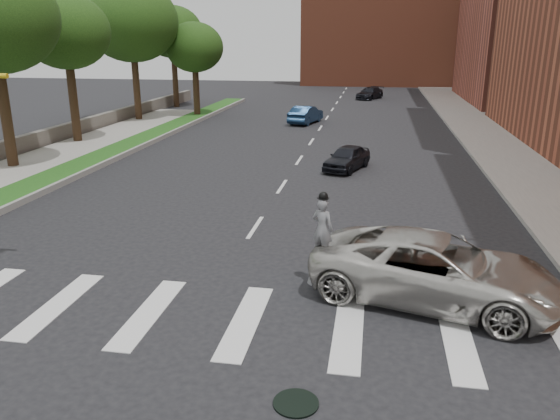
% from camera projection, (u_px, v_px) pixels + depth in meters
% --- Properties ---
extents(ground_plane, '(160.00, 160.00, 0.00)m').
position_uv_depth(ground_plane, '(183.00, 337.00, 12.97)').
color(ground_plane, black).
rests_on(ground_plane, ground).
extents(grass_median, '(2.00, 60.00, 0.25)m').
position_uv_depth(grass_median, '(115.00, 151.00, 33.60)').
color(grass_median, '#1B4A15').
rests_on(grass_median, ground).
extents(median_curb, '(0.20, 60.00, 0.28)m').
position_uv_depth(median_curb, '(131.00, 152.00, 33.42)').
color(median_curb, gray).
rests_on(median_curb, ground).
extents(sidewalk_right, '(5.00, 90.00, 0.18)m').
position_uv_depth(sidewalk_right, '(506.00, 149.00, 34.39)').
color(sidewalk_right, gray).
rests_on(sidewalk_right, ground).
extents(stone_wall, '(0.50, 56.00, 1.10)m').
position_uv_depth(stone_wall, '(50.00, 136.00, 36.25)').
color(stone_wall, '#5C564F').
rests_on(stone_wall, ground).
extents(manhole, '(0.90, 0.90, 0.04)m').
position_uv_depth(manhole, '(296.00, 403.00, 10.60)').
color(manhole, black).
rests_on(manhole, ground).
extents(building_far, '(16.00, 22.00, 20.00)m').
position_uv_depth(building_far, '(553.00, 6.00, 57.10)').
color(building_far, '#A24C3C').
rests_on(building_far, ground).
extents(building_backdrop, '(26.00, 14.00, 18.00)m').
position_uv_depth(building_backdrop, '(392.00, 23.00, 82.56)').
color(building_backdrop, '#98492F').
rests_on(building_backdrop, ground).
extents(stilt_performer, '(0.81, 0.65, 2.77)m').
position_uv_depth(stilt_performer, '(322.00, 249.00, 15.45)').
color(stilt_performer, '#312013').
rests_on(stilt_performer, ground).
extents(suv_crossing, '(7.10, 4.63, 1.82)m').
position_uv_depth(suv_crossing, '(435.00, 269.00, 14.53)').
color(suv_crossing, beige).
rests_on(suv_crossing, ground).
extents(car_near, '(2.71, 4.11, 1.30)m').
position_uv_depth(car_near, '(347.00, 158.00, 29.31)').
color(car_near, black).
rests_on(car_near, ground).
extents(car_mid, '(2.57, 4.68, 1.46)m').
position_uv_depth(car_mid, '(306.00, 115.00, 45.21)').
color(car_mid, navy).
rests_on(car_mid, ground).
extents(car_far, '(3.55, 5.00, 1.34)m').
position_uv_depth(car_far, '(370.00, 93.00, 63.36)').
color(car_far, black).
rests_on(car_far, ground).
extents(tree_3, '(5.61, 5.61, 9.59)m').
position_uv_depth(tree_3, '(66.00, 32.00, 34.75)').
color(tree_3, '#312013').
rests_on(tree_3, ground).
extents(tree_4, '(7.61, 7.61, 11.31)m').
position_uv_depth(tree_4, '(131.00, 22.00, 44.36)').
color(tree_4, '#312013').
rests_on(tree_4, ground).
extents(tree_5, '(5.97, 5.97, 9.92)m').
position_uv_depth(tree_5, '(173.00, 32.00, 54.16)').
color(tree_5, '#312013').
rests_on(tree_5, ground).
extents(tree_6, '(5.04, 5.04, 8.18)m').
position_uv_depth(tree_6, '(194.00, 48.00, 47.41)').
color(tree_6, '#312013').
rests_on(tree_6, ground).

